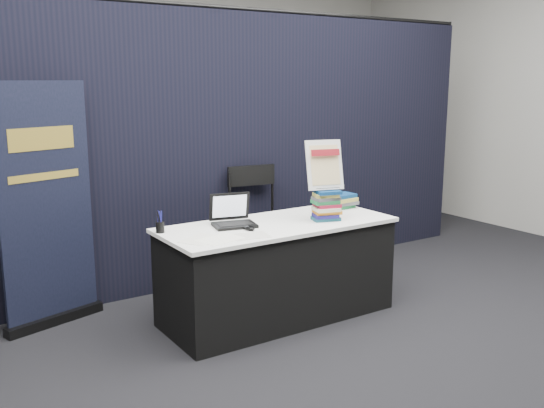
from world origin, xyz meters
The scene contains 15 objects.
floor centered at (0.00, 0.00, 0.00)m, with size 8.00×8.00×0.00m, color black.
wall_back centered at (0.00, 4.00, 1.75)m, with size 8.00×0.02×3.50m, color #A4A29B.
drape_partition centered at (0.00, 1.60, 1.20)m, with size 6.00×0.08×2.40m, color black.
display_table centered at (0.00, 0.55, 0.38)m, with size 1.80×0.75×0.75m.
laptop centered at (-0.33, 0.67, 0.81)m, with size 0.35×0.31×0.24m.
mouse centered at (-0.29, 0.48, 0.77)m, with size 0.06×0.10×0.03m, color black.
brochure_left centered at (-0.70, 0.44, 0.75)m, with size 0.28×0.20×0.00m, color white.
brochure_mid centered at (-0.59, 0.37, 0.75)m, with size 0.29×0.21×0.00m, color white.
brochure_right centered at (-0.38, 0.33, 0.75)m, with size 0.26×0.19×0.00m, color silver.
pen_cup centered at (-0.86, 0.76, 0.79)m, with size 0.06×0.06×0.08m, color black.
book_stack_tall centered at (0.37, 0.43, 0.87)m, with size 0.22×0.19×0.23m.
book_stack_short centered at (0.77, 0.71, 0.81)m, with size 0.21×0.16×0.12m.
info_sign centered at (0.37, 0.46, 1.17)m, with size 0.31×0.19×0.39m.
pullup_banner centered at (-1.49, 1.37, 0.80)m, with size 0.77×0.31×1.81m.
stacking_chair centered at (0.33, 1.29, 0.59)m, with size 0.53×0.54×1.05m.
Camera 1 is at (-2.48, -3.15, 1.82)m, focal length 40.00 mm.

